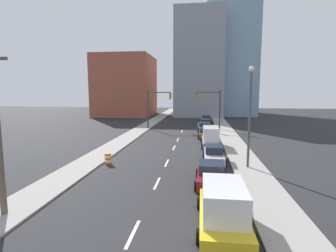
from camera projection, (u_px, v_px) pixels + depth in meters
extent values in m
cube|color=gray|center=(150.00, 124.00, 51.35)|extent=(2.77, 92.90, 0.12)
cube|color=gray|center=(222.00, 125.00, 49.64)|extent=(2.77, 92.90, 0.12)
cube|color=beige|center=(133.00, 234.00, 11.72)|extent=(0.16, 2.40, 0.01)
cube|color=beige|center=(157.00, 183.00, 18.17)|extent=(0.16, 2.40, 0.01)
cube|color=beige|center=(167.00, 163.00, 23.33)|extent=(0.16, 2.40, 0.01)
cube|color=beige|center=(174.00, 148.00, 29.62)|extent=(0.16, 2.40, 0.01)
cube|color=beige|center=(178.00, 140.00, 34.58)|extent=(0.16, 2.40, 0.01)
cube|color=beige|center=(182.00, 131.00, 41.90)|extent=(0.16, 2.40, 0.01)
cube|color=#9E513D|center=(126.00, 86.00, 69.63)|extent=(14.00, 16.00, 15.54)
cube|color=gray|center=(199.00, 66.00, 70.50)|extent=(12.00, 20.00, 26.21)
cube|color=#7A9EB7|center=(229.00, 59.00, 73.12)|extent=(13.00, 20.00, 30.91)
cylinder|color=#38383D|center=(148.00, 109.00, 44.68)|extent=(0.24, 0.24, 6.58)
cylinder|color=#38383D|center=(159.00, 92.00, 44.06)|extent=(3.87, 0.16, 0.16)
cube|color=#B79319|center=(170.00, 96.00, 43.90)|extent=(0.34, 0.32, 1.10)
cylinder|color=#4C0C0C|center=(170.00, 94.00, 43.69)|extent=(0.22, 0.04, 0.22)
cylinder|color=#593F0C|center=(170.00, 96.00, 43.74)|extent=(0.22, 0.04, 0.22)
cylinder|color=#26E53F|center=(170.00, 98.00, 43.78)|extent=(0.22, 0.04, 0.22)
cylinder|color=#38383D|center=(220.00, 110.00, 43.19)|extent=(0.24, 0.24, 6.58)
cylinder|color=#38383D|center=(208.00, 92.00, 43.05)|extent=(3.87, 0.16, 0.16)
cube|color=#B79319|center=(196.00, 96.00, 43.37)|extent=(0.34, 0.32, 1.10)
cylinder|color=#4C0C0C|center=(196.00, 94.00, 43.16)|extent=(0.22, 0.04, 0.22)
cylinder|color=#593F0C|center=(196.00, 96.00, 43.20)|extent=(0.22, 0.04, 0.22)
cylinder|color=#26E53F|center=(196.00, 98.00, 43.25)|extent=(0.22, 0.04, 0.22)
cylinder|color=orange|center=(108.00, 163.00, 23.02)|extent=(0.56, 0.56, 0.19)
cylinder|color=white|center=(108.00, 161.00, 22.99)|extent=(0.56, 0.56, 0.19)
cylinder|color=orange|center=(108.00, 159.00, 22.97)|extent=(0.56, 0.56, 0.19)
cylinder|color=white|center=(108.00, 156.00, 22.94)|extent=(0.56, 0.56, 0.19)
cylinder|color=orange|center=(108.00, 154.00, 22.92)|extent=(0.56, 0.56, 0.19)
cylinder|color=#4C4C51|center=(249.00, 121.00, 21.19)|extent=(0.20, 0.20, 7.87)
sphere|color=white|center=(252.00, 69.00, 20.65)|extent=(0.44, 0.44, 0.44)
cube|color=gold|center=(223.00, 216.00, 12.41)|extent=(2.18, 5.38, 0.56)
cube|color=silver|center=(224.00, 199.00, 12.02)|extent=(1.92, 3.34, 1.37)
cylinder|color=black|center=(199.00, 203.00, 14.20)|extent=(0.22, 0.65, 0.65)
cylinder|color=black|center=(242.00, 205.00, 13.93)|extent=(0.22, 0.65, 0.65)
cylinder|color=black|center=(199.00, 236.00, 10.92)|extent=(0.22, 0.65, 0.65)
cylinder|color=black|center=(254.00, 240.00, 10.64)|extent=(0.22, 0.65, 0.65)
cube|color=maroon|center=(211.00, 177.00, 17.86)|extent=(1.98, 4.40, 0.71)
cube|color=#1E2838|center=(211.00, 167.00, 17.78)|extent=(1.70, 2.00, 0.64)
cylinder|color=black|center=(198.00, 173.00, 19.36)|extent=(0.24, 0.67, 0.67)
cylinder|color=black|center=(224.00, 174.00, 19.07)|extent=(0.24, 0.67, 0.67)
cylinder|color=black|center=(196.00, 186.00, 16.71)|extent=(0.24, 0.67, 0.67)
cylinder|color=black|center=(227.00, 188.00, 16.42)|extent=(0.24, 0.67, 0.67)
cube|color=#B2B2BC|center=(214.00, 156.00, 23.61)|extent=(1.74, 4.63, 0.70)
cube|color=#1E2838|center=(214.00, 149.00, 23.52)|extent=(1.52, 2.09, 0.63)
cylinder|color=black|center=(204.00, 154.00, 25.16)|extent=(0.22, 0.66, 0.66)
cylinder|color=black|center=(223.00, 155.00, 24.93)|extent=(0.22, 0.66, 0.66)
cylinder|color=black|center=(204.00, 162.00, 22.34)|extent=(0.22, 0.66, 0.66)
cylinder|color=black|center=(225.00, 163.00, 22.11)|extent=(0.22, 0.66, 0.66)
cube|color=slate|center=(211.00, 142.00, 30.49)|extent=(2.02, 5.66, 0.63)
cube|color=silver|center=(211.00, 133.00, 30.07)|extent=(1.75, 3.52, 1.49)
cylinder|color=black|center=(202.00, 140.00, 32.33)|extent=(0.23, 0.64, 0.63)
cylinder|color=black|center=(218.00, 141.00, 32.13)|extent=(0.23, 0.64, 0.63)
cylinder|color=black|center=(202.00, 146.00, 28.90)|extent=(0.23, 0.64, 0.63)
cylinder|color=black|center=(221.00, 147.00, 28.69)|extent=(0.23, 0.64, 0.63)
cube|color=brown|center=(206.00, 134.00, 36.21)|extent=(1.85, 4.60, 0.61)
cube|color=#1E2838|center=(206.00, 130.00, 36.13)|extent=(1.59, 2.08, 0.57)
cylinder|color=black|center=(199.00, 133.00, 37.75)|extent=(0.23, 0.63, 0.63)
cylinder|color=black|center=(212.00, 134.00, 37.49)|extent=(0.23, 0.63, 0.63)
cylinder|color=black|center=(199.00, 137.00, 34.97)|extent=(0.23, 0.63, 0.63)
cylinder|color=black|center=(212.00, 137.00, 34.71)|extent=(0.23, 0.63, 0.63)
cube|color=#196B75|center=(204.00, 128.00, 41.99)|extent=(1.93, 4.37, 0.61)
cube|color=#1E2838|center=(204.00, 124.00, 41.91)|extent=(1.65, 1.99, 0.58)
cylinder|color=black|center=(198.00, 128.00, 43.42)|extent=(0.24, 0.69, 0.69)
cylinder|color=black|center=(209.00, 128.00, 43.24)|extent=(0.24, 0.69, 0.69)
cylinder|color=black|center=(198.00, 130.00, 40.77)|extent=(0.24, 0.69, 0.69)
cylinder|color=black|center=(210.00, 130.00, 40.59)|extent=(0.24, 0.69, 0.69)
cube|color=red|center=(205.00, 124.00, 47.73)|extent=(1.83, 4.27, 0.62)
cube|color=#1E2838|center=(205.00, 121.00, 47.65)|extent=(1.57, 1.94, 0.58)
cylinder|color=black|center=(200.00, 124.00, 49.13)|extent=(0.23, 0.65, 0.65)
cylinder|color=black|center=(210.00, 124.00, 48.95)|extent=(0.23, 0.65, 0.65)
cylinder|color=black|center=(200.00, 126.00, 46.54)|extent=(0.23, 0.65, 0.65)
cylinder|color=black|center=(210.00, 126.00, 46.36)|extent=(0.23, 0.65, 0.65)
cube|color=#1E6033|center=(206.00, 120.00, 53.62)|extent=(2.00, 4.74, 0.66)
cube|color=#1E2838|center=(206.00, 117.00, 53.54)|extent=(1.68, 2.16, 0.62)
cylinder|color=black|center=(202.00, 120.00, 55.21)|extent=(0.25, 0.70, 0.69)
cylinder|color=black|center=(211.00, 120.00, 54.91)|extent=(0.25, 0.70, 0.69)
cylinder|color=black|center=(201.00, 122.00, 52.38)|extent=(0.25, 0.70, 0.69)
cylinder|color=black|center=(211.00, 122.00, 52.07)|extent=(0.25, 0.70, 0.69)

